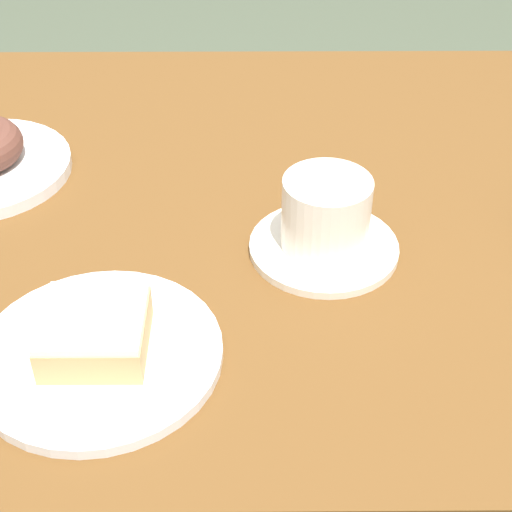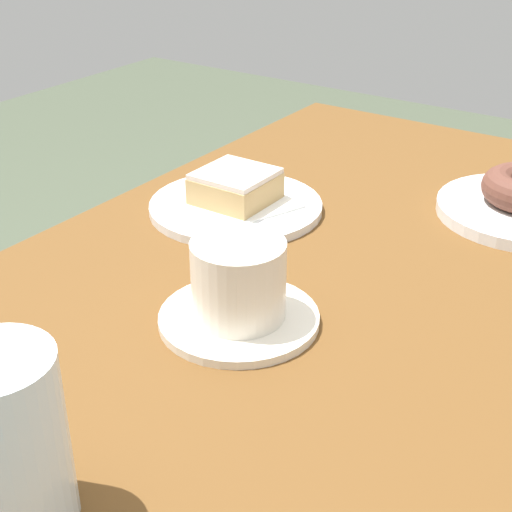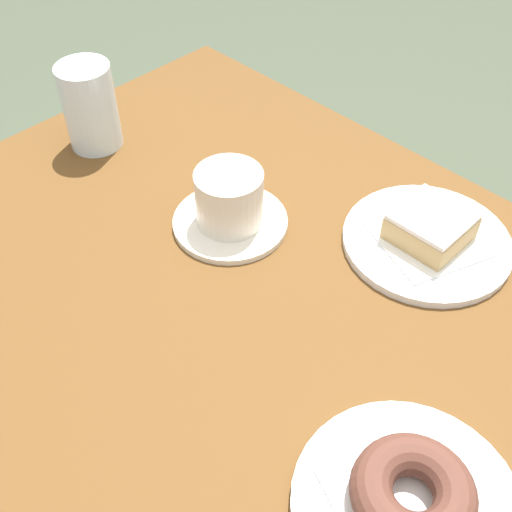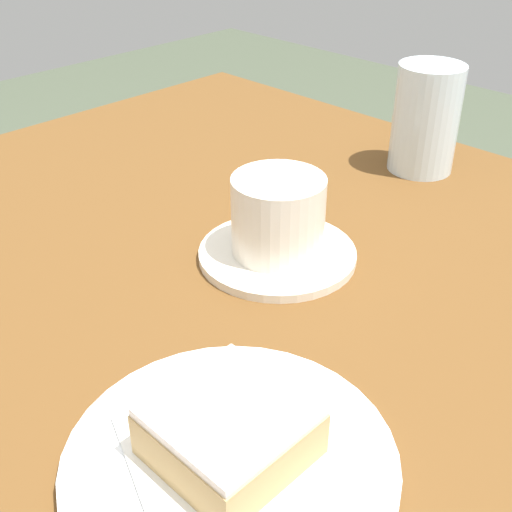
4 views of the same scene
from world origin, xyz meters
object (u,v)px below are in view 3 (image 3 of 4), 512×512
Objects in this scene: donut_chocolate_ring at (413,493)px; coffee_cup at (230,203)px; plate_chocolate_ring at (407,507)px; plate_glazed_square at (427,242)px; water_glass at (90,107)px; donut_glazed_square at (431,226)px.

coffee_cup is (-0.39, 0.15, 0.00)m from donut_chocolate_ring.
donut_chocolate_ring is at bearing -90.00° from plate_chocolate_ring.
plate_chocolate_ring is 0.42m from coffee_cup.
coffee_cup is at bearing -143.73° from plate_glazed_square.
plate_chocolate_ring is at bearing 90.00° from donut_chocolate_ring.
water_glass is at bearing -176.37° from coffee_cup.
coffee_cup is (0.27, 0.02, -0.03)m from water_glass.
water_glass reaches higher than coffee_cup.
donut_chocolate_ring is at bearing -58.48° from plate_glazed_square.
donut_glazed_square is (-0.18, 0.30, 0.03)m from plate_chocolate_ring.
water_glass is at bearing -160.71° from donut_glazed_square.
coffee_cup is at bearing 158.93° from plate_chocolate_ring.
plate_chocolate_ring is 0.35m from donut_glazed_square.
coffee_cup reaches higher than donut_glazed_square.
water_glass is 0.28m from coffee_cup.
donut_chocolate_ring is 0.52× the size of plate_glazed_square.
donut_chocolate_ring is (0.00, -0.00, 0.03)m from plate_chocolate_ring.
coffee_cup is at bearing 158.93° from donut_chocolate_ring.
plate_chocolate_ring is at bearing -11.30° from water_glass.
water_glass reaches higher than donut_chocolate_ring.
donut_chocolate_ring is at bearing -58.48° from donut_glazed_square.
donut_glazed_square is 0.51m from water_glass.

